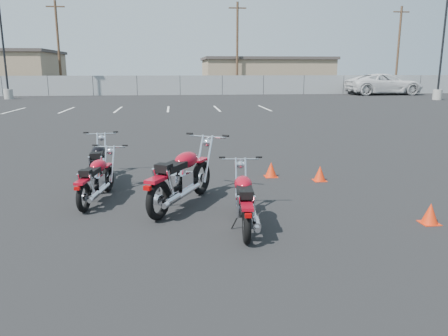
{
  "coord_description": "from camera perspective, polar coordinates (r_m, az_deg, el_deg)",
  "views": [
    {
      "loc": [
        -0.68,
        -7.0,
        2.39
      ],
      "look_at": [
        0.2,
        0.6,
        0.65
      ],
      "focal_mm": 35.0,
      "sensor_mm": 36.0,
      "label": 1
    }
  ],
  "objects": [
    {
      "name": "training_cone_far",
      "position": [
        7.64,
        25.34,
        -5.38
      ],
      "size": [
        0.28,
        0.28,
        0.33
      ],
      "color": "red",
      "rests_on": "ground"
    },
    {
      "name": "ground",
      "position": [
        7.43,
        -1.01,
        -5.96
      ],
      "size": [
        120.0,
        120.0,
        0.0
      ],
      "primitive_type": "plane",
      "color": "black",
      "rests_on": "ground"
    },
    {
      "name": "utility_pole_d",
      "position": [
        53.13,
        21.82,
        14.39
      ],
      "size": [
        1.8,
        0.24,
        9.0
      ],
      "color": "#402C1D",
      "rests_on": "ground"
    },
    {
      "name": "motorcycle_rear_red",
      "position": [
        6.68,
        2.67,
        -4.28
      ],
      "size": [
        0.74,
        1.91,
        0.94
      ],
      "color": "black",
      "rests_on": "ground"
    },
    {
      "name": "motorcycle_third_red",
      "position": [
        7.72,
        -5.53,
        -1.23
      ],
      "size": [
        1.55,
        2.24,
        1.15
      ],
      "color": "black",
      "rests_on": "ground"
    },
    {
      "name": "utility_pole_b",
      "position": [
        48.4,
        -20.81,
        14.72
      ],
      "size": [
        1.8,
        0.24,
        9.0
      ],
      "color": "#402C1D",
      "rests_on": "ground"
    },
    {
      "name": "parking_line_stripes",
      "position": [
        27.17,
        -10.49,
        7.55
      ],
      "size": [
        15.12,
        4.0,
        0.01
      ],
      "color": "silver",
      "rests_on": "ground"
    },
    {
      "name": "training_cone_extra",
      "position": [
        9.93,
        6.17,
        -0.19
      ],
      "size": [
        0.28,
        0.28,
        0.34
      ],
      "color": "red",
      "rests_on": "ground"
    },
    {
      "name": "training_cone_near",
      "position": [
        9.75,
        12.41,
        -0.69
      ],
      "size": [
        0.28,
        0.28,
        0.33
      ],
      "color": "red",
      "rests_on": "ground"
    },
    {
      "name": "utility_pole_c",
      "position": [
        46.54,
        1.74,
        15.62
      ],
      "size": [
        1.8,
        0.24,
        9.0
      ],
      "color": "#402C1D",
      "rests_on": "ground"
    },
    {
      "name": "tan_building_east",
      "position": [
        52.11,
        5.36,
        12.16
      ],
      "size": [
        14.4,
        9.4,
        3.7
      ],
      "color": "#8E795C",
      "rests_on": "ground"
    },
    {
      "name": "light_pole_west",
      "position": [
        40.05,
        -26.68,
        12.18
      ],
      "size": [
        0.8,
        0.7,
        10.89
      ],
      "color": "gray",
      "rests_on": "ground"
    },
    {
      "name": "motorcycle_front_red",
      "position": [
        8.33,
        -16.32,
        -1.43
      ],
      "size": [
        0.74,
        1.86,
        0.91
      ],
      "color": "black",
      "rests_on": "ground"
    },
    {
      "name": "chainlink_fence",
      "position": [
        42.03,
        -5.75,
        10.71
      ],
      "size": [
        80.06,
        0.06,
        1.8
      ],
      "color": "gray",
      "rests_on": "ground"
    },
    {
      "name": "light_pole_east",
      "position": [
        38.99,
        26.5,
        12.61
      ],
      "size": [
        0.8,
        0.7,
        11.65
      ],
      "color": "gray",
      "rests_on": "ground"
    },
    {
      "name": "motorcycle_second_black",
      "position": [
        9.62,
        -16.02,
        0.66
      ],
      "size": [
        0.78,
        2.01,
        0.98
      ],
      "color": "black",
      "rests_on": "ground"
    },
    {
      "name": "white_van",
      "position": [
        44.89,
        20.25,
        10.97
      ],
      "size": [
        3.48,
        8.29,
        3.12
      ],
      "primitive_type": "imported",
      "rotation": [
        0.0,
        0.0,
        1.59
      ],
      "color": "silver",
      "rests_on": "ground"
    }
  ]
}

